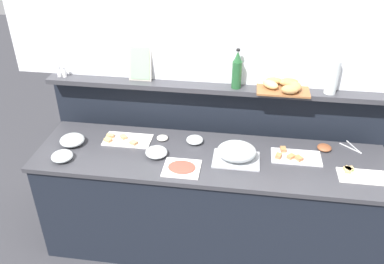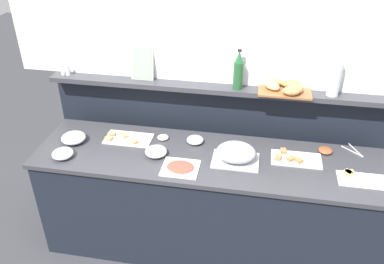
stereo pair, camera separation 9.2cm
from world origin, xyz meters
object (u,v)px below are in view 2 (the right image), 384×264
(serving_tongs, at_px, (354,151))
(framed_picture, at_px, (142,63))
(cold_cuts_platter, at_px, (180,168))
(condiment_bowl_red, at_px, (325,150))
(wine_bottle_green, at_px, (238,71))
(glass_bowl_medium, at_px, (195,140))
(glass_bowl_large, at_px, (74,138))
(salt_shaker, at_px, (63,70))
(bread_basket, at_px, (286,87))
(glass_bowl_extra, at_px, (63,154))
(glass_bowl_small, at_px, (156,152))
(pepper_shaker, at_px, (68,70))
(sandwich_platter_rear, at_px, (127,138))
(sandwich_platter_front, at_px, (360,179))
(sandwich_platter_side, at_px, (294,159))
(serving_cloche, at_px, (236,153))
(water_carafe, at_px, (335,79))
(condiment_bowl_cream, at_px, (163,137))

(serving_tongs, xyz_separation_m, framed_picture, (-1.70, 0.22, 0.51))
(cold_cuts_platter, xyz_separation_m, condiment_bowl_red, (1.04, 0.40, 0.01))
(cold_cuts_platter, distance_m, wine_bottle_green, 0.87)
(serving_tongs, bearing_deg, glass_bowl_medium, -175.63)
(glass_bowl_large, height_order, wine_bottle_green, wine_bottle_green)
(salt_shaker, height_order, bread_basket, salt_shaker)
(glass_bowl_extra, xyz_separation_m, framed_picture, (0.44, 0.68, 0.48))
(glass_bowl_small, bearing_deg, pepper_shaker, 150.39)
(serving_tongs, relative_size, bread_basket, 0.43)
(sandwich_platter_rear, relative_size, sandwich_platter_front, 1.10)
(wine_bottle_green, bearing_deg, sandwich_platter_side, -37.72)
(serving_cloche, height_order, condiment_bowl_red, serving_cloche)
(serving_tongs, height_order, bread_basket, bread_basket)
(sandwich_platter_rear, bearing_deg, condiment_bowl_red, 3.43)
(cold_cuts_platter, bearing_deg, water_carafe, 30.99)
(sandwich_platter_front, bearing_deg, condiment_bowl_red, 123.09)
(glass_bowl_extra, distance_m, salt_shaker, 0.79)
(glass_bowl_large, distance_m, glass_bowl_small, 0.69)
(sandwich_platter_rear, xyz_separation_m, glass_bowl_medium, (0.55, 0.05, 0.01))
(cold_cuts_platter, bearing_deg, serving_cloche, 22.86)
(sandwich_platter_front, bearing_deg, glass_bowl_extra, -177.04)
(glass_bowl_extra, xyz_separation_m, water_carafe, (1.93, 0.64, 0.47))
(serving_cloche, bearing_deg, wine_bottle_green, 95.57)
(framed_picture, bearing_deg, glass_bowl_small, -66.63)
(sandwich_platter_rear, distance_m, cold_cuts_platter, 0.59)
(glass_bowl_large, xyz_separation_m, framed_picture, (0.45, 0.47, 0.48))
(glass_bowl_small, height_order, pepper_shaker, pepper_shaker)
(glass_bowl_small, bearing_deg, sandwich_platter_side, 6.96)
(sandwich_platter_rear, distance_m, serving_cloche, 0.89)
(cold_cuts_platter, bearing_deg, condiment_bowl_cream, 120.90)
(glass_bowl_small, bearing_deg, glass_bowl_extra, -167.58)
(framed_picture, xyz_separation_m, water_carafe, (1.49, -0.04, -0.01))
(glass_bowl_extra, bearing_deg, glass_bowl_large, 92.59)
(glass_bowl_medium, height_order, condiment_bowl_cream, glass_bowl_medium)
(sandwich_platter_side, relative_size, sandwich_platter_front, 1.08)
(glass_bowl_medium, xyz_separation_m, glass_bowl_extra, (-0.93, -0.37, 0.00))
(glass_bowl_medium, height_order, salt_shaker, salt_shaker)
(serving_cloche, distance_m, wine_bottle_green, 0.64)
(glass_bowl_small, relative_size, glass_bowl_extra, 1.03)
(salt_shaker, bearing_deg, glass_bowl_small, -28.41)
(glass_bowl_small, xyz_separation_m, glass_bowl_extra, (-0.67, -0.15, -0.00))
(glass_bowl_medium, xyz_separation_m, glass_bowl_small, (-0.26, -0.22, 0.01))
(sandwich_platter_front, bearing_deg, wine_bottle_green, 149.78)
(condiment_bowl_cream, distance_m, salt_shaker, 1.03)
(glass_bowl_small, height_order, condiment_bowl_red, glass_bowl_small)
(serving_tongs, bearing_deg, pepper_shaker, 175.55)
(sandwich_platter_rear, height_order, condiment_bowl_cream, sandwich_platter_rear)
(sandwich_platter_front, xyz_separation_m, glass_bowl_medium, (-1.19, 0.26, 0.01))
(serving_tongs, height_order, water_carafe, water_carafe)
(sandwich_platter_rear, relative_size, serving_cloche, 1.09)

